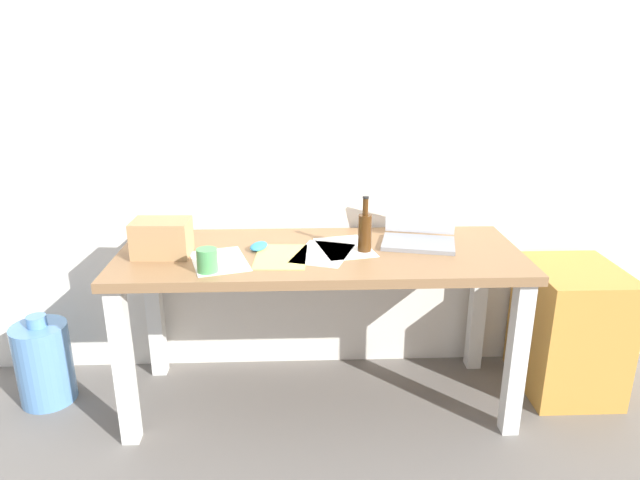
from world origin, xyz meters
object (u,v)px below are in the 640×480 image
object	(u,v)px
laptop_right	(419,232)
cardboard_box	(162,238)
coffee_mug	(207,261)
filing_cabinet	(569,329)
desk	(320,274)
beer_bottle	(365,231)
computer_mouse	(259,246)
water_cooler_jug	(44,363)

from	to	relation	value
laptop_right	cardboard_box	world-z (taller)	laptop_right
coffee_mug	filing_cabinet	world-z (taller)	coffee_mug
desk	beer_bottle	bearing A→B (deg)	-2.77
beer_bottle	computer_mouse	xyz separation A→B (m)	(-0.45, 0.03, -0.07)
desk	cardboard_box	distance (m)	0.68
beer_bottle	filing_cabinet	size ratio (longest dim) A/B	0.40
beer_bottle	filing_cabinet	bearing A→B (deg)	4.54
beer_bottle	filing_cabinet	xyz separation A→B (m)	(0.99, 0.08, -0.52)
laptop_right	water_cooler_jug	size ratio (longest dim) A/B	0.84
coffee_mug	filing_cabinet	distance (m)	1.71
cardboard_box	beer_bottle	bearing A→B (deg)	0.93
water_cooler_jug	filing_cabinet	distance (m)	2.44
laptop_right	beer_bottle	world-z (taller)	beer_bottle
coffee_mug	filing_cabinet	bearing A→B (deg)	10.16
coffee_mug	beer_bottle	bearing A→B (deg)	18.51
beer_bottle	cardboard_box	xyz separation A→B (m)	(-0.85, -0.01, -0.01)
computer_mouse	cardboard_box	xyz separation A→B (m)	(-0.40, -0.05, 0.06)
desk	filing_cabinet	xyz separation A→B (m)	(1.17, 0.07, -0.32)
computer_mouse	cardboard_box	world-z (taller)	cardboard_box
cardboard_box	water_cooler_jug	xyz separation A→B (m)	(-0.60, 0.07, -0.62)
laptop_right	computer_mouse	bearing A→B (deg)	-174.39
laptop_right	beer_bottle	size ratio (longest dim) A/B	1.49
cardboard_box	desk	bearing A→B (deg)	1.99
coffee_mug	water_cooler_jug	size ratio (longest dim) A/B	0.22
laptop_right	beer_bottle	distance (m)	0.28
computer_mouse	filing_cabinet	bearing A→B (deg)	31.67
computer_mouse	coffee_mug	distance (m)	0.31
desk	filing_cabinet	bearing A→B (deg)	3.37
desk	water_cooler_jug	xyz separation A→B (m)	(-1.26, 0.05, -0.44)
beer_bottle	water_cooler_jug	distance (m)	1.58
cardboard_box	coffee_mug	world-z (taller)	cardboard_box
desk	beer_bottle	xyz separation A→B (m)	(0.19, -0.01, 0.20)
beer_bottle	coffee_mug	world-z (taller)	beer_bottle
water_cooler_jug	filing_cabinet	xyz separation A→B (m)	(2.44, 0.02, 0.11)
water_cooler_jug	laptop_right	bearing A→B (deg)	1.57
cardboard_box	laptop_right	bearing A→B (deg)	6.05
computer_mouse	water_cooler_jug	world-z (taller)	computer_mouse
beer_bottle	computer_mouse	bearing A→B (deg)	175.72
coffee_mug	laptop_right	bearing A→B (deg)	19.55
coffee_mug	computer_mouse	bearing A→B (deg)	53.52
computer_mouse	water_cooler_jug	size ratio (longest dim) A/B	0.23
desk	laptop_right	bearing A→B (deg)	11.96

